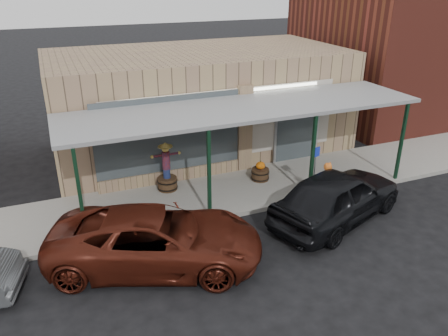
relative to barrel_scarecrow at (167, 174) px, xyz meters
name	(u,v)px	position (x,y,z in m)	size (l,w,h in m)	color
ground	(295,244)	(2.51, -4.46, -0.74)	(120.00, 120.00, 0.00)	black
sidewalk	(243,189)	(2.51, -0.86, -0.67)	(40.00, 3.20, 0.15)	gray
storefront	(199,101)	(2.51, 3.71, 1.35)	(12.00, 6.25, 4.20)	#8B6D55
awning	(245,109)	(2.51, -0.90, 2.27)	(12.00, 3.00, 3.04)	gray
block_buildings_near	(233,54)	(4.52, 4.74, 3.02)	(61.00, 8.00, 8.00)	maroon
barrel_scarecrow	(167,174)	(0.00, 0.00, 0.00)	(1.06, 0.71, 1.75)	#43311B
barrel_pumpkin	(260,173)	(3.35, -0.52, -0.32)	(0.77, 0.77, 0.75)	#43311B
handicap_sign	(315,163)	(4.61, -2.06, 0.46)	(0.33, 0.10, 1.63)	gray
parked_sedan	(337,196)	(4.36, -3.73, 0.09)	(5.27, 3.54, 1.67)	black
car_maroon	(156,239)	(-1.33, -3.85, 0.02)	(2.53, 5.50, 1.53)	#4F1A0F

